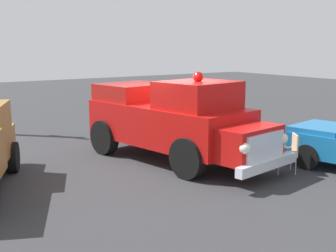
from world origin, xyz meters
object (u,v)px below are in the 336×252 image
vintage_fire_truck (174,119)px  lawn_chair_spare (290,150)px  lawn_chair_near_truck (98,121)px  spectator_standing (197,105)px  spectator_seated (100,118)px

vintage_fire_truck → lawn_chair_spare: (2.72, 1.78, -0.61)m
lawn_chair_near_truck → spectator_standing: size_ratio=0.61×
vintage_fire_truck → lawn_chair_near_truck: 4.28m
lawn_chair_spare → spectator_standing: (-6.01, 1.59, 0.37)m
spectator_seated → vintage_fire_truck: bearing=5.1°
vintage_fire_truck → spectator_standing: vintage_fire_truck is taller
vintage_fire_truck → spectator_seated: size_ratio=4.83×
spectator_seated → lawn_chair_spare: bearing=17.5°
lawn_chair_near_truck → lawn_chair_spare: same height
vintage_fire_truck → lawn_chair_near_truck: size_ratio=6.11×
vintage_fire_truck → lawn_chair_spare: bearing=33.2°
vintage_fire_truck → lawn_chair_spare: vintage_fire_truck is taller
lawn_chair_spare → spectator_seated: (-6.82, -2.15, 0.11)m
lawn_chair_spare → spectator_standing: bearing=165.2°
vintage_fire_truck → spectator_seated: vintage_fire_truck is taller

